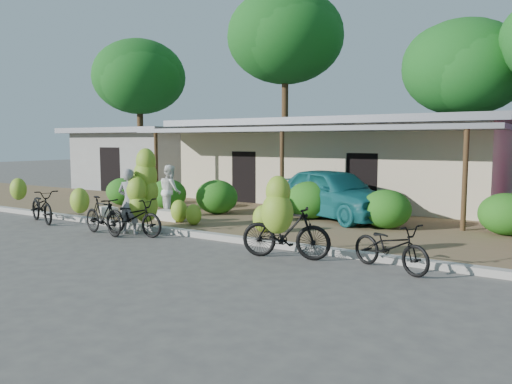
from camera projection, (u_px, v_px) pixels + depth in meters
ground at (148, 252)px, 11.31m from camera, size 100.00×100.00×0.00m
sidewalk at (264, 220)px, 15.48m from camera, size 60.00×6.00×0.12m
curb at (203, 235)px, 12.97m from camera, size 60.00×0.25×0.15m
shop_main at (341, 160)px, 20.27m from camera, size 13.00×8.50×3.35m
shop_grey at (147, 158)px, 26.26m from camera, size 7.00×6.00×3.15m
tree_back_left at (138, 76)px, 29.00m from camera, size 5.45×5.35×8.34m
tree_far_center at (283, 35)px, 27.01m from camera, size 6.33×6.30×10.62m
tree_center_right at (459, 66)px, 22.81m from camera, size 5.51×5.41×7.99m
hedge_0 at (123, 192)px, 18.60m from camera, size 1.30×1.17×1.01m
hedge_1 at (168, 194)px, 17.59m from camera, size 1.34×1.21×1.05m
hedge_2 at (217, 197)px, 16.39m from camera, size 1.43×1.29×1.12m
hedge_3 at (310, 200)px, 15.35m from camera, size 1.48×1.33×1.15m
hedge_4 at (386, 209)px, 13.64m from camera, size 1.37×1.23×1.07m
hedge_5 at (506, 214)px, 12.67m from camera, size 1.38×1.24×1.07m
bike_far_left at (40, 204)px, 15.29m from camera, size 2.06×1.47×1.41m
bike_left at (99, 213)px, 13.25m from camera, size 1.78×1.25×1.31m
bike_center at (139, 201)px, 13.43m from camera, size 1.96×1.26×2.32m
bike_right at (284, 225)px, 10.45m from camera, size 2.02×1.42×1.82m
bike_far_right at (391, 246)px, 9.67m from camera, size 1.91×1.25×0.95m
loose_banana_a at (179, 211)px, 14.67m from camera, size 0.54×0.46×0.67m
loose_banana_b at (194, 215)px, 14.18m from camera, size 0.48×0.41×0.60m
loose_banana_c at (263, 219)px, 13.07m from camera, size 0.58×0.49×0.72m
sack_near at (170, 215)px, 15.03m from camera, size 0.86×0.42×0.30m
sack_far at (109, 211)px, 15.96m from camera, size 0.84×0.62×0.28m
vendor at (130, 201)px, 13.42m from camera, size 0.74×0.59×1.77m
bystander at (170, 191)px, 15.79m from camera, size 1.01×0.96×1.64m
teal_van at (333, 193)px, 15.44m from camera, size 4.95×3.61×1.57m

